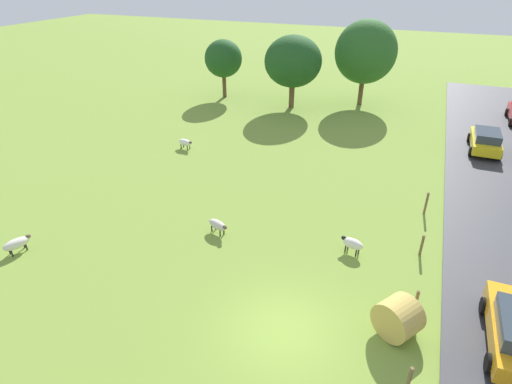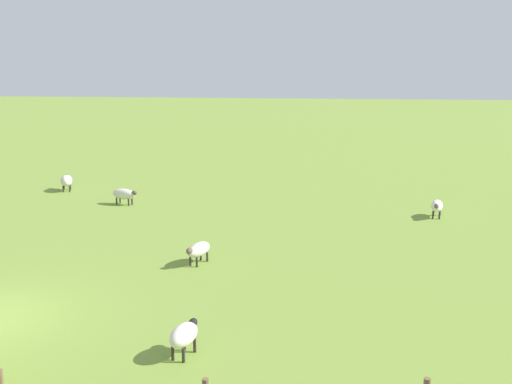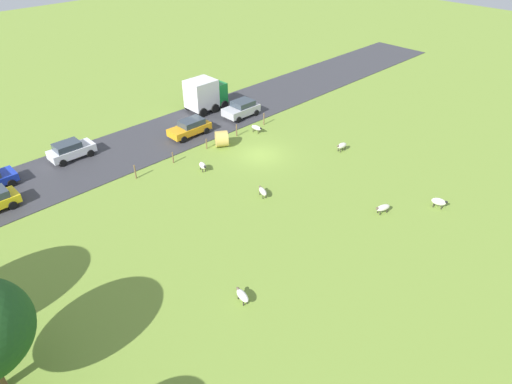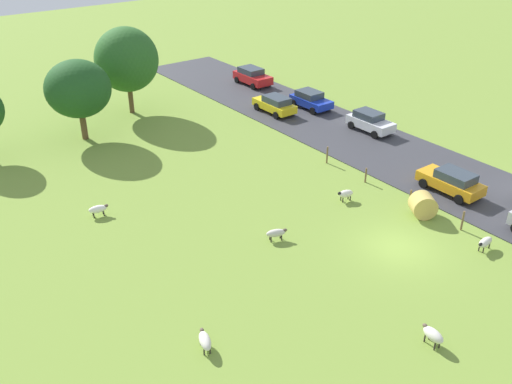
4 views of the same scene
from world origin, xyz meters
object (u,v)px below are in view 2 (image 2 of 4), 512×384
sheep_4 (124,194)px  sheep_5 (198,250)px  sheep_1 (184,335)px  sheep_2 (66,181)px  sheep_3 (437,206)px

sheep_4 → sheep_5: sheep_4 is taller
sheep_1 → sheep_2: sheep_2 is taller
sheep_4 → sheep_5: 9.13m
sheep_2 → sheep_3: size_ratio=0.99×
sheep_2 → sheep_4: sheep_2 is taller
sheep_2 → sheep_5: bearing=39.6°
sheep_5 → sheep_3: bearing=129.0°
sheep_2 → sheep_3: 17.33m
sheep_2 → sheep_3: sheep_2 is taller
sheep_3 → sheep_5: (6.90, -8.51, -0.00)m
sheep_3 → sheep_4: bearing=-93.7°
sheep_5 → sheep_2: bearing=-140.4°
sheep_1 → sheep_3: (-13.24, 7.59, -0.03)m
sheep_1 → sheep_3: bearing=150.2°
sheep_3 → sheep_4: 13.35m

